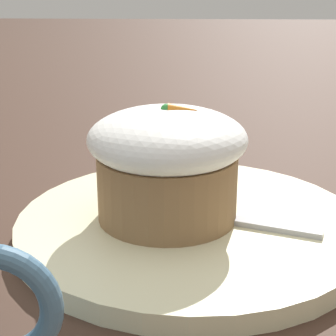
# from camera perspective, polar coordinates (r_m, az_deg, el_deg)

# --- Properties ---
(ground_plane) EXTENTS (4.00, 4.00, 0.00)m
(ground_plane) POSITION_cam_1_polar(r_m,az_deg,el_deg) (0.41, 2.29, -6.76)
(ground_plane) COLOR #3D281E
(dessert_plate) EXTENTS (0.25, 0.25, 0.01)m
(dessert_plate) POSITION_cam_1_polar(r_m,az_deg,el_deg) (0.41, 2.30, -5.88)
(dessert_plate) COLOR beige
(dessert_plate) RESTS_ON ground_plane
(carrot_cake) EXTENTS (0.11, 0.11, 0.08)m
(carrot_cake) POSITION_cam_1_polar(r_m,az_deg,el_deg) (0.39, 0.00, 0.66)
(carrot_cake) COLOR olive
(carrot_cake) RESTS_ON dessert_plate
(spoon) EXTENTS (0.12, 0.06, 0.01)m
(spoon) POSITION_cam_1_polar(r_m,az_deg,el_deg) (0.40, 3.11, -4.59)
(spoon) COLOR #B7B7BC
(spoon) RESTS_ON dessert_plate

